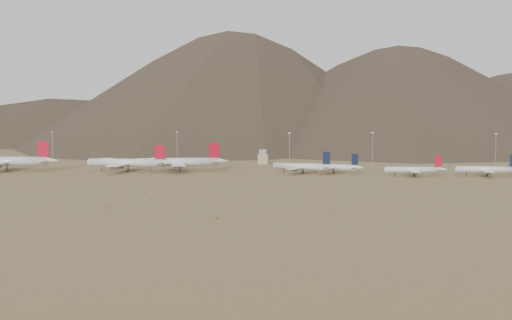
% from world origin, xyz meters
% --- Properties ---
extents(ground, '(3000.00, 3000.00, 0.00)m').
position_xyz_m(ground, '(0.00, 0.00, 0.00)').
color(ground, '#A08552').
rests_on(ground, ground).
extents(mountain_ridge, '(4400.00, 1000.00, 300.00)m').
position_xyz_m(mountain_ridge, '(0.00, 900.00, 150.00)').
color(mountain_ridge, '#47372B').
rests_on(mountain_ridge, ground).
extents(widebody_west, '(71.66, 55.66, 21.35)m').
position_xyz_m(widebody_west, '(-140.89, 21.51, 7.36)').
color(widebody_west, silver).
rests_on(widebody_west, ground).
extents(widebody_centre, '(64.14, 49.09, 19.04)m').
position_xyz_m(widebody_centre, '(-54.06, 30.80, 6.57)').
color(widebody_centre, silver).
rests_on(widebody_centre, ground).
extents(widebody_east, '(64.59, 51.43, 19.95)m').
position_xyz_m(widebody_east, '(-18.66, 38.96, 6.88)').
color(widebody_east, silver).
rests_on(widebody_east, ground).
extents(narrowbody_a, '(45.36, 33.74, 15.49)m').
position_xyz_m(narrowbody_a, '(70.51, 33.80, 5.03)').
color(narrowbody_a, silver).
rests_on(narrowbody_a, ground).
extents(narrowbody_b, '(40.46, 30.31, 14.03)m').
position_xyz_m(narrowbody_b, '(91.04, 39.51, 4.55)').
color(narrowbody_b, silver).
rests_on(narrowbody_b, ground).
extents(narrowbody_c, '(41.65, 30.14, 13.77)m').
position_xyz_m(narrowbody_c, '(144.52, 25.95, 4.47)').
color(narrowbody_c, silver).
rests_on(narrowbody_c, ground).
extents(narrowbody_d, '(43.92, 31.37, 14.49)m').
position_xyz_m(narrowbody_d, '(191.74, 32.53, 4.70)').
color(narrowbody_d, silver).
rests_on(narrowbody_d, ground).
extents(control_tower, '(8.00, 8.00, 12.00)m').
position_xyz_m(control_tower, '(30.00, 120.00, 5.32)').
color(control_tower, tan).
rests_on(control_tower, ground).
extents(mast_far_west, '(2.00, 0.60, 25.70)m').
position_xyz_m(mast_far_west, '(-151.81, 121.24, 14.20)').
color(mast_far_west, gray).
rests_on(mast_far_west, ground).
extents(mast_west, '(2.00, 0.60, 25.70)m').
position_xyz_m(mast_west, '(-46.80, 137.40, 14.20)').
color(mast_west, gray).
rests_on(mast_west, ground).
extents(mast_centre, '(2.00, 0.60, 25.70)m').
position_xyz_m(mast_centre, '(52.00, 114.06, 14.20)').
color(mast_centre, gray).
rests_on(mast_centre, ground).
extents(mast_east, '(2.00, 0.60, 25.70)m').
position_xyz_m(mast_east, '(117.30, 142.18, 14.20)').
color(mast_east, gray).
rests_on(mast_east, ground).
extents(mast_far_east, '(2.00, 0.60, 25.70)m').
position_xyz_m(mast_far_east, '(211.05, 121.22, 14.20)').
color(mast_far_east, gray).
rests_on(mast_far_east, ground).
extents(desert_scrub, '(422.96, 174.09, 0.75)m').
position_xyz_m(desert_scrub, '(15.93, -95.46, 0.29)').
color(desert_scrub, brown).
rests_on(desert_scrub, ground).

